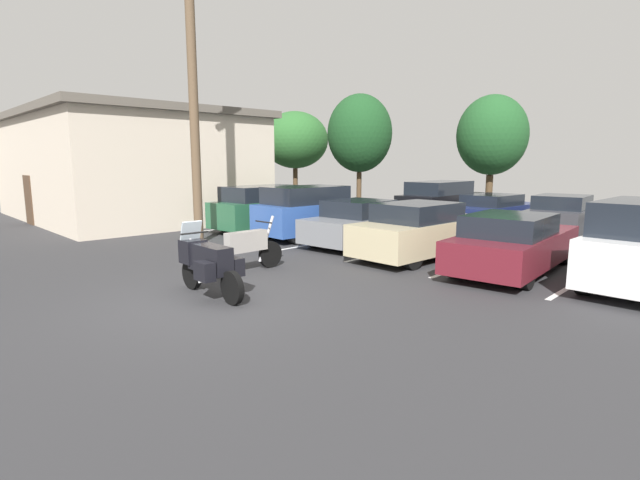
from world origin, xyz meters
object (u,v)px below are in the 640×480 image
at_px(car_grey, 363,223).
at_px(utility_pole, 194,104).
at_px(motorcycle_touring, 208,262).
at_px(car_far_black, 441,202).
at_px(car_far_navy, 494,212).
at_px(car_champagne, 423,231).
at_px(car_green, 268,208).
at_px(car_blue, 312,212).
at_px(motorcycle_second, 247,248).
at_px(car_far_charcoal, 563,216).
at_px(car_maroon, 513,243).

height_order(car_grey, utility_pole, utility_pole).
height_order(motorcycle_touring, car_far_black, car_far_black).
bearing_deg(car_grey, car_far_navy, 77.71).
xyz_separation_m(car_champagne, utility_pole, (-6.64, -3.07, 3.73)).
bearing_deg(car_far_black, car_champagne, -63.70).
distance_m(car_green, car_blue, 2.63).
bearing_deg(car_blue, motorcycle_touring, -61.09).
bearing_deg(car_green, car_blue, -3.51).
xyz_separation_m(motorcycle_second, car_green, (-5.32, 5.20, 0.28)).
bearing_deg(utility_pole, car_blue, 62.31).
xyz_separation_m(car_grey, utility_pole, (-4.11, -3.54, 3.78)).
height_order(motorcycle_touring, utility_pole, utility_pole).
distance_m(motorcycle_touring, car_grey, 7.07).
bearing_deg(car_grey, car_green, 178.54).
bearing_deg(car_far_navy, car_grey, -102.29).
relative_size(car_far_navy, utility_pole, 0.57).
relative_size(motorcycle_touring, car_far_black, 0.47).
distance_m(motorcycle_second, car_blue, 5.73).
height_order(car_green, car_far_charcoal, car_green).
xyz_separation_m(motorcycle_touring, car_maroon, (3.58, 6.37, 0.01)).
distance_m(motorcycle_touring, car_maroon, 7.31).
bearing_deg(car_maroon, motorcycle_touring, -119.36).
bearing_deg(car_far_black, motorcycle_touring, -79.10).
relative_size(car_far_black, car_far_charcoal, 1.06).
distance_m(motorcycle_touring, car_blue, 7.85).
height_order(car_far_navy, utility_pole, utility_pole).
bearing_deg(car_blue, car_far_navy, 60.97).
xyz_separation_m(car_far_black, car_far_charcoal, (5.22, -0.35, -0.19)).
relative_size(car_blue, car_grey, 0.98).
bearing_deg(utility_pole, car_maroon, 18.07).
relative_size(car_blue, car_far_charcoal, 1.01).
distance_m(motorcycle_second, car_far_navy, 11.79).
bearing_deg(car_champagne, utility_pole, -155.19).
distance_m(car_green, car_far_black, 7.80).
bearing_deg(car_champagne, motorcycle_touring, -98.89).
height_order(car_far_black, car_far_charcoal, car_far_black).
distance_m(car_grey, car_far_charcoal, 7.77).
bearing_deg(car_green, car_far_black, 61.36).
xyz_separation_m(car_far_black, car_far_navy, (2.60, -0.30, -0.24)).
height_order(motorcycle_second, car_far_navy, car_far_navy).
xyz_separation_m(car_maroon, car_far_navy, (-3.65, 7.21, -0.02)).
bearing_deg(car_blue, car_grey, 0.92).
height_order(car_far_black, car_far_navy, car_far_black).
height_order(car_blue, car_far_charcoal, car_blue).
relative_size(car_grey, car_far_navy, 0.92).
height_order(car_blue, car_far_navy, car_blue).
bearing_deg(motorcycle_second, car_maroon, 44.14).
bearing_deg(motorcycle_second, car_far_black, 97.48).
relative_size(car_blue, car_champagne, 0.92).
bearing_deg(car_blue, car_far_black, 80.92).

